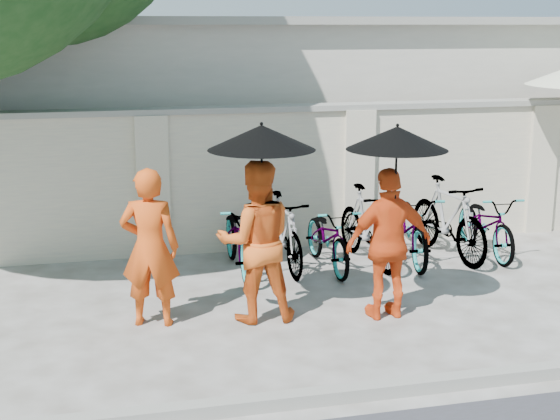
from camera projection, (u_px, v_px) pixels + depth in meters
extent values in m
plane|color=#AAA9A7|center=(272.00, 331.00, 8.37)|extent=(80.00, 80.00, 0.00)
cube|color=gray|center=(316.00, 397.00, 6.74)|extent=(40.00, 0.16, 0.12)
cube|color=beige|center=(290.00, 179.00, 11.39)|extent=(20.00, 0.30, 2.00)
cube|color=beige|center=(293.00, 109.00, 15.07)|extent=(14.00, 6.00, 3.20)
imported|color=#D74A12|center=(150.00, 248.00, 8.36)|extent=(0.72, 0.56, 1.74)
imported|color=#D7571A|center=(256.00, 241.00, 8.50)|extent=(0.91, 0.73, 1.79)
cylinder|color=black|center=(262.00, 186.00, 8.29)|extent=(0.02, 0.02, 1.03)
cone|color=black|center=(262.00, 137.00, 8.17)|extent=(1.15, 1.15, 0.26)
imported|color=#E64B17|center=(389.00, 244.00, 8.58)|extent=(1.02, 0.47, 1.70)
cylinder|color=black|center=(395.00, 188.00, 8.35)|extent=(0.02, 0.02, 1.07)
cone|color=black|center=(397.00, 138.00, 8.23)|extent=(1.09, 1.09, 0.25)
imported|color=#8D8BA4|center=(239.00, 238.00, 10.24)|extent=(0.65, 1.81, 0.95)
imported|color=#8D8BA4|center=(283.00, 233.00, 10.35)|extent=(0.55, 1.71, 1.01)
imported|color=#8D8BA4|center=(328.00, 237.00, 10.41)|extent=(0.63, 1.68, 0.87)
imported|color=#8D8BA4|center=(368.00, 226.00, 10.61)|extent=(0.69, 1.80, 1.06)
imported|color=#8D8BA4|center=(409.00, 227.00, 10.73)|extent=(0.87, 1.92, 0.97)
imported|color=#8D8BA4|center=(448.00, 219.00, 10.88)|extent=(0.78, 1.92, 1.12)
imported|color=#8D8BA4|center=(486.00, 224.00, 11.03)|extent=(0.66, 1.74, 0.90)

